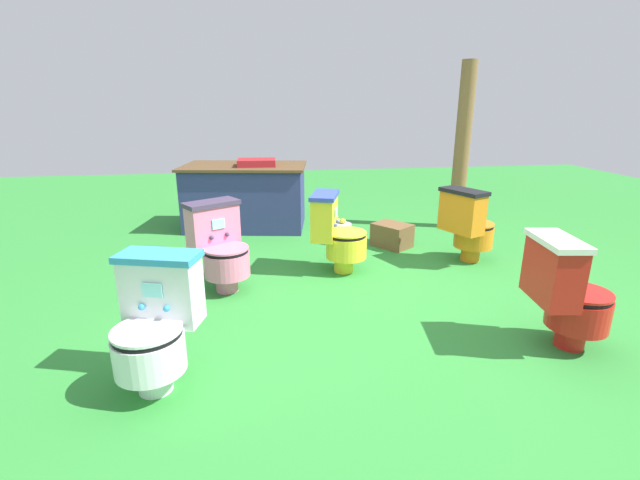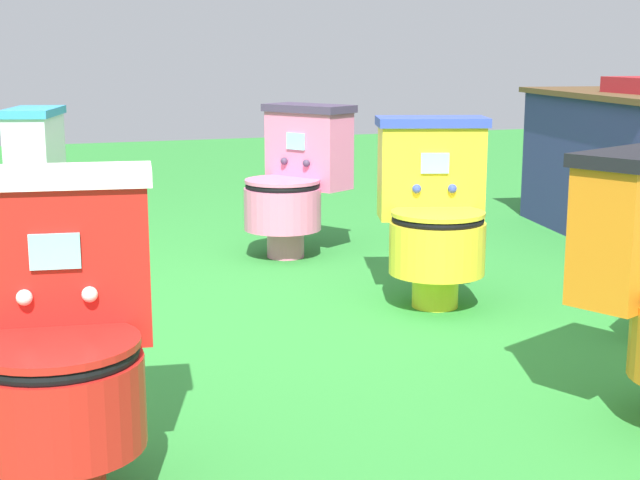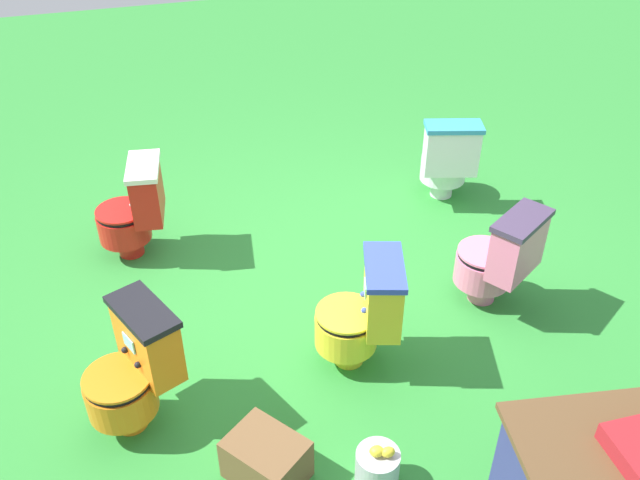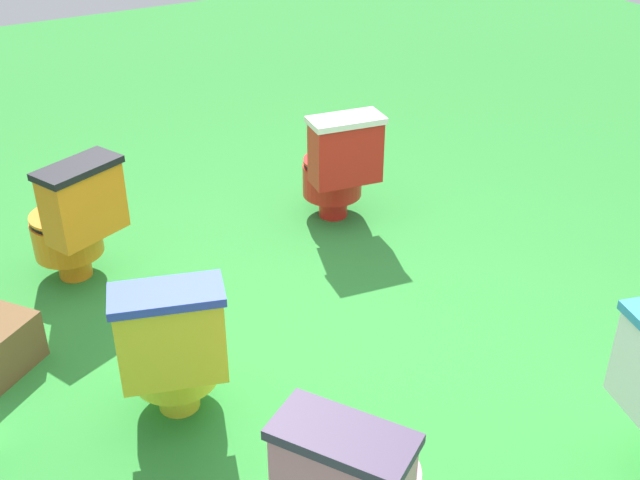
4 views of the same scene
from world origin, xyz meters
name	(u,v)px [view 2 (image 2 of 4)]	position (x,y,z in m)	size (l,w,h in m)	color
ground	(250,324)	(0.00, 0.00, 0.00)	(14.00, 14.00, 0.00)	#2D8433
toilet_pink	(295,180)	(-1.06, 0.52, 0.37)	(0.60, 0.63, 0.73)	pink
toilet_red	(59,333)	(1.12, -0.74, 0.37)	(0.55, 0.47, 0.73)	red
toilet_white	(13,185)	(-1.32, -0.76, 0.37)	(0.52, 0.58, 0.73)	white
toilet_yellow	(434,210)	(-0.05, 0.77, 0.37)	(0.59, 0.53, 0.73)	yellow
lemon_bucket	(640,269)	(0.17, 1.60, 0.12)	(0.22, 0.22, 0.28)	#B7B7BF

